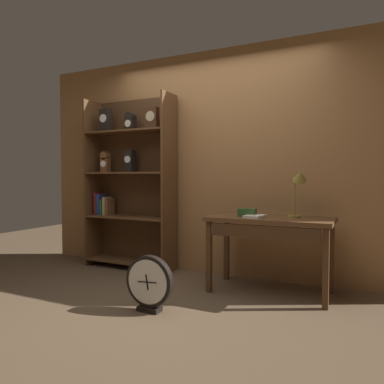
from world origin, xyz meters
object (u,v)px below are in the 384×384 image
bookshelf (129,181)px  open_repair_manual (255,216)px  workbench (270,227)px  round_clock_large (149,283)px  desk_lamp (299,183)px  toolbox_small (247,212)px

bookshelf → open_repair_manual: 1.79m
bookshelf → workbench: bookshelf is taller
round_clock_large → bookshelf: bearing=131.4°
round_clock_large → workbench: bearing=49.4°
desk_lamp → toolbox_small: 0.57m
workbench → open_repair_manual: bearing=-146.5°
workbench → toolbox_small: (-0.22, -0.02, 0.14)m
workbench → desk_lamp: desk_lamp is taller
toolbox_small → open_repair_manual: toolbox_small is taller
workbench → open_repair_manual: 0.18m
open_repair_manual → toolbox_small: bearing=157.6°
round_clock_large → open_repair_manual: bearing=51.5°
open_repair_manual → round_clock_large: 1.19m
bookshelf → desk_lamp: 2.13m
toolbox_small → round_clock_large: size_ratio=0.36×
open_repair_manual → round_clock_large: bearing=-120.1°
toolbox_small → bookshelf: bearing=169.4°
toolbox_small → desk_lamp: bearing=7.0°
desk_lamp → open_repair_manual: desk_lamp is taller
bookshelf → toolbox_small: bookshelf is taller
desk_lamp → open_repair_manual: 0.52m
toolbox_small → open_repair_manual: bearing=-30.7°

